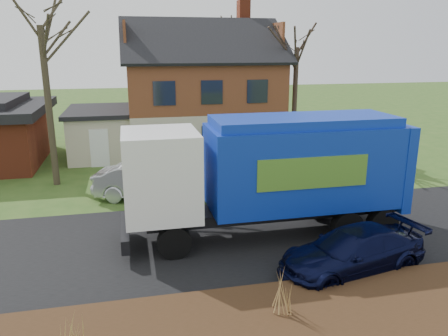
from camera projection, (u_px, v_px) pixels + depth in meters
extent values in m
plane|color=#2F511B|center=(212.00, 241.00, 14.94)|extent=(120.00, 120.00, 0.00)
cube|color=black|center=(212.00, 240.00, 14.94)|extent=(80.00, 7.00, 0.02)
cube|color=#312110|center=(255.00, 332.00, 9.91)|extent=(80.00, 3.50, 0.30)
cube|color=#BCB197|center=(201.00, 128.00, 28.17)|extent=(9.00, 7.50, 2.70)
cube|color=#532A17|center=(201.00, 85.00, 27.43)|extent=(9.00, 7.50, 2.80)
cube|color=maroon|center=(243.00, 13.00, 27.82)|extent=(0.70, 0.90, 1.60)
cube|color=#BCB197|center=(102.00, 134.00, 26.43)|extent=(3.50, 5.50, 2.60)
cube|color=black|center=(100.00, 111.00, 26.05)|extent=(3.90, 5.90, 0.24)
cylinder|color=black|center=(174.00, 242.00, 13.57)|extent=(1.07, 0.36, 1.07)
cylinder|color=black|center=(168.00, 217.00, 15.60)|extent=(1.07, 0.36, 1.07)
cylinder|color=black|center=(347.00, 226.00, 14.80)|extent=(1.07, 0.36, 1.07)
cylinder|color=black|center=(320.00, 204.00, 16.83)|extent=(1.07, 0.36, 1.07)
cylinder|color=black|center=(382.00, 223.00, 15.08)|extent=(1.07, 0.36, 1.07)
cylinder|color=black|center=(352.00, 202.00, 17.11)|extent=(1.07, 0.36, 1.07)
cube|color=black|center=(273.00, 211.00, 15.25)|extent=(8.84, 1.26, 0.36)
cube|color=white|center=(161.00, 174.00, 14.01)|extent=(2.37, 2.58, 2.78)
cube|color=black|center=(125.00, 171.00, 13.74)|extent=(0.09, 2.26, 0.93)
cube|color=black|center=(125.00, 232.00, 14.27)|extent=(0.27, 2.57, 0.46)
cube|color=#0D2CA1|center=(302.00, 165.00, 15.03)|extent=(6.48, 2.59, 2.78)
cube|color=#0D2CA1|center=(304.00, 121.00, 14.62)|extent=(6.18, 2.28, 0.31)
cube|color=#0D2CA1|center=(388.00, 163.00, 15.76)|extent=(0.37, 2.62, 2.98)
cube|color=#497A28|center=(313.00, 173.00, 13.74)|extent=(3.70, 0.05, 1.03)
cube|color=#497A28|center=(285.00, 154.00, 16.20)|extent=(3.70, 0.05, 1.03)
imported|color=#ABAFB3|center=(153.00, 181.00, 18.87)|extent=(5.25, 3.19, 1.63)
imported|color=black|center=(352.00, 252.00, 12.68)|extent=(4.82, 2.74, 1.32)
cylinder|color=#3A3323|center=(49.00, 108.00, 20.09)|extent=(0.30, 0.30, 7.33)
cylinder|color=#3B2D23|center=(295.00, 102.00, 26.18)|extent=(0.29, 0.29, 6.40)
cylinder|color=#453729|center=(231.00, 80.00, 35.65)|extent=(0.29, 0.29, 7.53)
cone|color=tan|center=(80.00, 336.00, 8.79)|extent=(0.04, 0.04, 0.97)
cone|color=tan|center=(73.00, 333.00, 8.88)|extent=(0.04, 0.04, 0.97)
cone|color=#9F7946|center=(283.00, 292.00, 10.24)|extent=(0.05, 0.05, 1.08)
cone|color=#9F7946|center=(276.00, 293.00, 10.20)|extent=(0.05, 0.05, 1.08)
cone|color=#9F7946|center=(290.00, 292.00, 10.27)|extent=(0.05, 0.05, 1.08)
cone|color=#9F7946|center=(281.00, 289.00, 10.37)|extent=(0.05, 0.05, 1.08)
cone|color=#9F7946|center=(285.00, 295.00, 10.11)|extent=(0.05, 0.05, 1.08)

